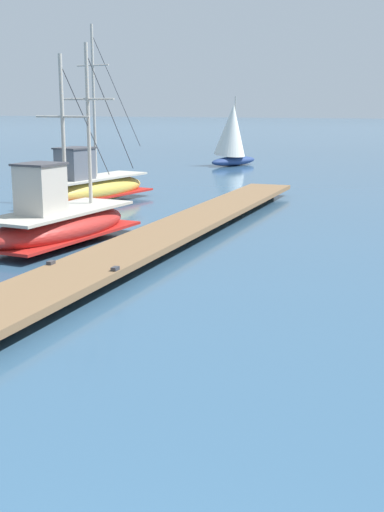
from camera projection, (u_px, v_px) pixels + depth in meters
The scene contains 4 objects.
floating_dock at pixel (167, 233), 18.94m from camera, with size 2.11×24.13×0.53m.
fishing_boat_0 at pixel (59, 222), 19.08m from camera, with size 2.54×6.84×5.69m.
fishing_boat_1 at pixel (90, 187), 27.01m from camera, with size 2.78×6.72×6.99m.
distant_sailboat at pixel (232, 135), 43.38m from camera, with size 2.98×4.20×4.44m.
Camera 1 is at (1.80, -2.11, 3.92)m, focal length 46.87 mm.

